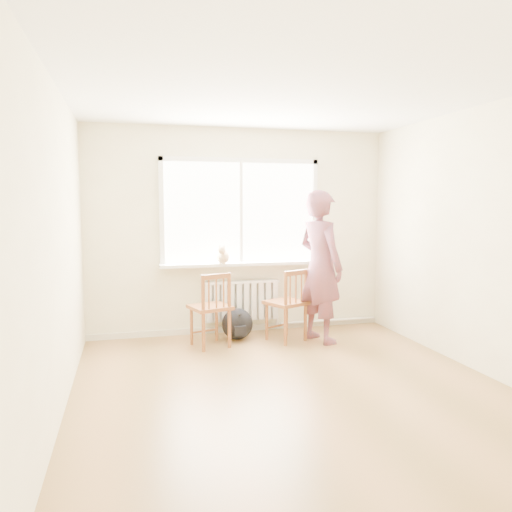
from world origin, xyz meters
TOP-DOWN VIEW (x-y plane):
  - floor at (0.00, 0.00)m, footprint 4.50×4.50m
  - ceiling at (0.00, 0.00)m, footprint 4.50×4.50m
  - back_wall at (0.00, 2.25)m, footprint 4.00×0.01m
  - window at (0.00, 2.22)m, footprint 2.12×0.05m
  - windowsill at (0.00, 2.14)m, footprint 2.15×0.22m
  - radiator at (0.00, 2.16)m, footprint 1.00×0.12m
  - heating_pipe at (1.25, 2.19)m, footprint 1.40×0.04m
  - baseboard at (0.00, 2.23)m, footprint 4.00×0.03m
  - chair_left at (-0.50, 1.57)m, footprint 0.55×0.54m
  - chair_right at (0.47, 1.60)m, footprint 0.59×0.58m
  - person at (0.85, 1.51)m, footprint 0.67×0.80m
  - cat at (-0.28, 2.06)m, footprint 0.23×0.37m
  - backpack at (-0.13, 1.84)m, footprint 0.45×0.38m

SIDE VIEW (x-z plane):
  - floor at x=0.00m, z-range 0.00..0.00m
  - baseboard at x=0.00m, z-range 0.00..0.08m
  - heating_pipe at x=1.25m, z-range 0.06..0.10m
  - backpack at x=-0.13m, z-range 0.00..0.40m
  - radiator at x=0.00m, z-range 0.16..0.71m
  - chair_left at x=-0.50m, z-range 0.00..0.91m
  - chair_right at x=0.47m, z-range 0.00..0.92m
  - windowsill at x=0.00m, z-range 0.91..0.95m
  - person at x=0.85m, z-range 0.00..1.88m
  - cat at x=-0.28m, z-range 0.93..1.18m
  - back_wall at x=0.00m, z-range 0.00..2.70m
  - window at x=0.00m, z-range 0.95..2.37m
  - ceiling at x=0.00m, z-range 2.70..2.70m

